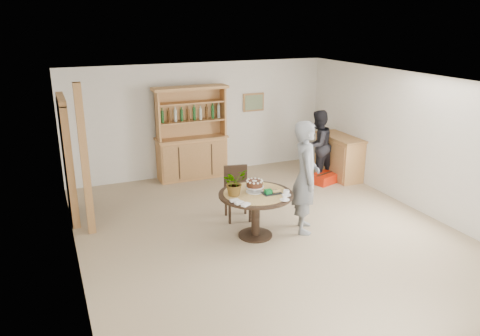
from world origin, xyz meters
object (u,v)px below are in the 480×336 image
object	(u,v)px
adult_person	(318,145)
red_suitcase	(325,178)
dining_table	(256,202)
dining_chair	(237,189)
teen_boy	(306,177)
sideboard	(339,156)
hutch	(192,148)

from	to	relation	value
adult_person	red_suitcase	distance (m)	0.73
dining_table	adult_person	distance (m)	3.20
dining_chair	red_suitcase	distance (m)	2.68
dining_chair	teen_boy	bearing A→B (deg)	-37.18
sideboard	teen_boy	bearing A→B (deg)	-135.50
sideboard	hutch	bearing A→B (deg)	157.79
adult_person	dining_chair	bearing A→B (deg)	4.77
adult_person	hutch	bearing A→B (deg)	-47.17
dining_table	dining_chair	xyz separation A→B (m)	(0.01, 0.83, -0.07)
dining_chair	adult_person	bearing A→B (deg)	37.78
sideboard	adult_person	world-z (taller)	adult_person
hutch	dining_table	bearing A→B (deg)	-88.90
hutch	sideboard	size ratio (longest dim) A/B	1.62
dining_table	dining_chair	world-z (taller)	dining_chair
sideboard	teen_boy	world-z (taller)	teen_boy
sideboard	dining_chair	size ratio (longest dim) A/B	1.33
teen_boy	dining_table	bearing A→B (deg)	108.16
teen_boy	red_suitcase	bearing A→B (deg)	-16.32
hutch	adult_person	world-z (taller)	hutch
sideboard	dining_table	size ratio (longest dim) A/B	1.05
dining_table	hutch	bearing A→B (deg)	91.10
sideboard	dining_chair	world-z (taller)	dining_chair
sideboard	adult_person	distance (m)	0.62
hutch	dining_chair	distance (m)	2.41
hutch	dining_table	size ratio (longest dim) A/B	1.70
teen_boy	red_suitcase	xyz separation A→B (m)	(1.64, 1.87, -0.84)
hutch	dining_chair	world-z (taller)	hutch
dining_chair	red_suitcase	bearing A→B (deg)	31.73
teen_boy	red_suitcase	world-z (taller)	teen_boy
dining_table	dining_chair	size ratio (longest dim) A/B	1.27
adult_person	red_suitcase	size ratio (longest dim) A/B	2.21
hutch	red_suitcase	bearing A→B (deg)	-29.81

